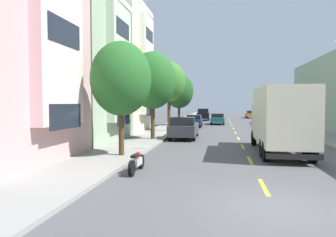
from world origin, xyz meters
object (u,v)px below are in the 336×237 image
(delivery_box_truck, at_px, (280,117))
(parked_hatchback_champagne, at_px, (264,118))
(street_tree_second, at_px, (153,80))
(street_tree_third, at_px, (169,82))
(parked_motorcycle, at_px, (137,162))
(parked_sedan_orange, at_px, (251,114))
(street_tree_nearest, at_px, (121,79))
(moving_teal_sedan, at_px, (218,119))
(parked_suv_black, at_px, (203,114))
(parked_sedan_navy, at_px, (194,121))
(street_tree_farthest, at_px, (179,91))
(parked_suv_white, at_px, (294,126))
(parked_pickup_charcoal, at_px, (184,128))

(delivery_box_truck, xyz_separation_m, parked_hatchback_champagne, (2.59, 25.97, -1.26))
(street_tree_second, bearing_deg, street_tree_third, 90.00)
(delivery_box_truck, height_order, parked_motorcycle, delivery_box_truck)
(parked_sedan_orange, bearing_deg, street_tree_nearest, -102.94)
(street_tree_nearest, height_order, parked_hatchback_champagne, street_tree_nearest)
(parked_hatchback_champagne, relative_size, moving_teal_sedan, 0.90)
(parked_suv_black, height_order, parked_motorcycle, parked_suv_black)
(parked_sedan_orange, xyz_separation_m, parked_sedan_navy, (-8.79, -24.95, 0.00))
(parked_hatchback_champagne, distance_m, parked_motorcycle, 33.15)
(street_tree_farthest, height_order, parked_hatchback_champagne, street_tree_farthest)
(street_tree_nearest, distance_m, parked_sedan_orange, 48.00)
(street_tree_farthest, height_order, parked_motorcycle, street_tree_farthest)
(street_tree_farthest, bearing_deg, moving_teal_sedan, 44.39)
(parked_sedan_navy, bearing_deg, parked_hatchback_champagne, 38.11)
(parked_motorcycle, bearing_deg, parked_hatchback_champagne, 74.00)
(delivery_box_truck, height_order, parked_suv_white, delivery_box_truck)
(street_tree_second, distance_m, moving_teal_sedan, 20.62)
(moving_teal_sedan, bearing_deg, parked_suv_black, 103.49)
(parked_sedan_orange, relative_size, parked_suv_black, 0.94)
(street_tree_third, bearing_deg, parked_hatchback_champagne, 51.22)
(street_tree_second, height_order, moving_teal_sedan, street_tree_second)
(street_tree_farthest, bearing_deg, parked_sedan_navy, -30.79)
(parked_sedan_navy, bearing_deg, parked_suv_white, -50.04)
(moving_teal_sedan, relative_size, parked_motorcycle, 2.20)
(delivery_box_truck, xyz_separation_m, parked_suv_black, (-6.02, 34.78, -1.03))
(street_tree_second, xyz_separation_m, parked_hatchback_champagne, (10.79, 21.05, -3.72))
(moving_teal_sedan, height_order, parked_motorcycle, moving_teal_sedan)
(parked_hatchback_champagne, xyz_separation_m, parked_pickup_charcoal, (-8.64, -19.33, 0.07))
(street_tree_nearest, xyz_separation_m, street_tree_third, (0.00, 15.25, 0.86))
(street_tree_second, relative_size, street_tree_farthest, 1.04)
(parked_sedan_orange, bearing_deg, parked_suv_white, -89.90)
(parked_motorcycle, bearing_deg, delivery_box_truck, 41.97)
(parked_pickup_charcoal, bearing_deg, parked_suv_white, 11.85)
(parked_sedan_orange, bearing_deg, street_tree_third, -108.84)
(street_tree_third, height_order, parked_pickup_charcoal, street_tree_third)
(moving_teal_sedan, bearing_deg, parked_hatchback_champagne, 11.85)
(street_tree_third, height_order, parked_suv_white, street_tree_third)
(parked_sedan_orange, height_order, moving_teal_sedan, same)
(parked_sedan_orange, distance_m, moving_teal_sedan, 20.25)
(street_tree_nearest, relative_size, parked_suv_white, 1.20)
(moving_teal_sedan, bearing_deg, street_tree_farthest, -135.61)
(parked_suv_white, distance_m, parked_sedan_navy, 13.80)
(parked_suv_black, distance_m, parked_suv_white, 27.70)
(parked_sedan_orange, height_order, parked_pickup_charcoal, parked_pickup_charcoal)
(parked_suv_white, height_order, parked_sedan_navy, parked_suv_white)
(street_tree_third, relative_size, parked_pickup_charcoal, 1.26)
(parked_pickup_charcoal, bearing_deg, street_tree_third, 110.00)
(delivery_box_truck, relative_size, parked_hatchback_champagne, 2.00)
(delivery_box_truck, xyz_separation_m, moving_teal_sedan, (-3.60, 24.68, -1.27))
(street_tree_farthest, xyz_separation_m, parked_sedan_navy, (1.93, -1.15, -3.51))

